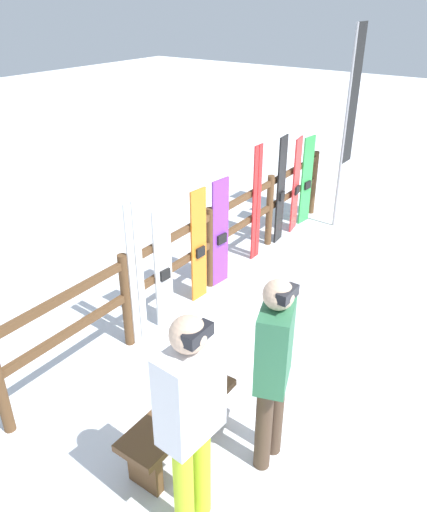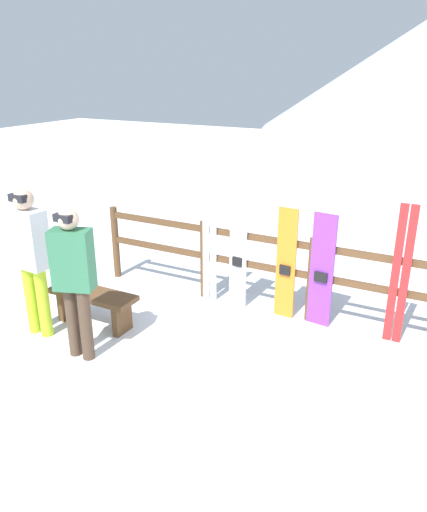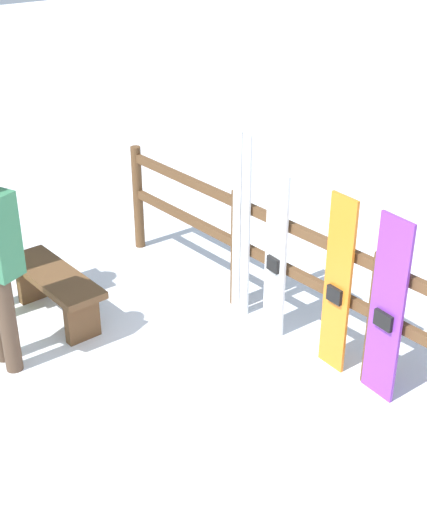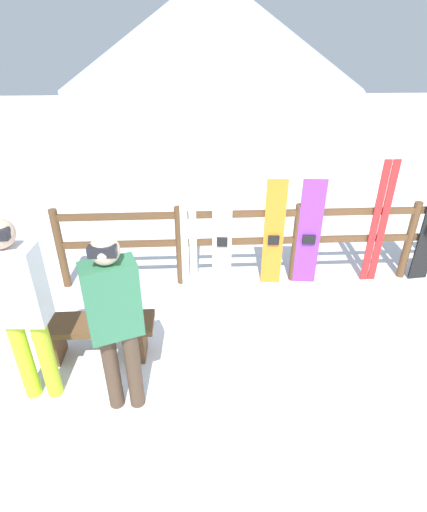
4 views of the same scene
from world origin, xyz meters
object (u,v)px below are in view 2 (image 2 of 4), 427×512
Objects in this scene: bench at (93,301)px; ski_pair_white at (210,243)px; person_white at (30,252)px; snowboard_orange at (286,264)px; person_plaid_green at (74,274)px; snowboard_purple at (322,271)px; snowboard_white at (238,256)px; ski_pair_red at (400,276)px.

ski_pair_white is (0.91, 1.28, 0.49)m from bench.
snowboard_orange is at bearing 36.02° from person_white.
person_plaid_green is 1.04× the size of ski_pair_white.
ski_pair_white is 1.14× the size of snowboard_purple.
snowboard_white is (0.41, -0.00, -0.11)m from ski_pair_white.
person_plaid_green is at bearing -106.47° from ski_pair_white.
person_white is 1.25× the size of snowboard_white.
snowboard_orange is (1.05, -0.00, -0.10)m from ski_pair_white.
snowboard_orange is 1.00× the size of snowboard_purple.
snowboard_orange reaches higher than snowboard_white.
bench is 0.97m from person_plaid_green.
person_white is 2.48m from snowboard_white.
person_white is 1.24× the size of snowboard_purple.
snowboard_purple is (0.44, -0.00, -0.00)m from snowboard_orange.
ski_pair_red reaches higher than snowboard_purple.
snowboard_purple is (2.06, 1.89, -0.28)m from person_plaid_green.
snowboard_purple is (1.09, 0.00, 0.00)m from snowboard_white.
snowboard_purple is (1.50, -0.00, -0.10)m from ski_pair_white.
bench is 0.79× the size of snowboard_orange.
ski_pair_red is at bearing 0.15° from snowboard_orange.
person_plaid_green reaches higher than bench.
person_white is 3.33m from snowboard_purple.
snowboard_orange is at bearing 49.58° from person_plaid_green.
snowboard_purple is at bearing 0.00° from snowboard_white.
person_plaid_green is at bearing -60.90° from bench.
person_plaid_green is 1.02× the size of ski_pair_red.
snowboard_orange is 1.32m from ski_pair_red.
person_white reaches higher than bench.
snowboard_purple is at bearing 27.89° from bench.
snowboard_white is 1.09m from snowboard_purple.
snowboard_white is at bearing 44.84° from person_white.
ski_pair_red reaches higher than snowboard_orange.
snowboard_purple reaches higher than snowboard_white.
ski_pair_white is 0.99× the size of ski_pair_red.
snowboard_white is (0.97, 1.89, -0.28)m from person_plaid_green.
bench is 0.69× the size of ski_pair_white.
person_plaid_green is at bearing -130.42° from snowboard_orange.
snowboard_orange is at bearing -0.19° from ski_pair_white.
person_plaid_green is 0.96× the size of person_white.
ski_pair_red is (0.87, 0.00, 0.11)m from snowboard_purple.
bench is 1.64m from ski_pair_white.
person_white reaches higher than snowboard_white.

